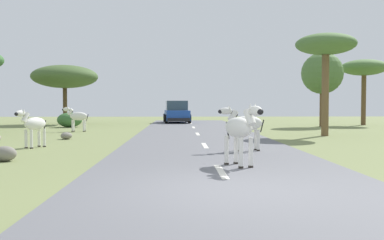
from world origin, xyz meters
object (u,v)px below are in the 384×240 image
object	(u,v)px
tree_4	(326,47)
bush_0	(70,120)
rock_0	(5,154)
rock_1	(66,136)
zebra_0	(240,129)
car_0	(177,113)
tree_7	(322,74)
tree_6	(65,77)
zebra_1	(33,124)
tree_0	(364,68)
zebra_3	(77,117)
zebra_2	(245,124)

from	to	relation	value
tree_4	bush_0	distance (m)	16.87
rock_0	rock_1	bearing A→B (deg)	91.83
zebra_0	car_0	xyz separation A→B (m)	(-1.64, 24.49, -0.11)
rock_0	rock_1	world-z (taller)	rock_0
tree_7	rock_1	world-z (taller)	tree_7
zebra_0	tree_6	world-z (taller)	tree_6
car_0	rock_1	world-z (taller)	car_0
tree_6	tree_7	bearing A→B (deg)	-11.89
bush_0	car_0	bearing A→B (deg)	39.87
tree_7	rock_1	bearing A→B (deg)	-145.18
tree_6	rock_0	world-z (taller)	tree_6
zebra_1	tree_0	world-z (taller)	tree_0
car_0	tree_0	distance (m)	14.44
zebra_3	rock_1	bearing A→B (deg)	-167.01
zebra_3	tree_6	bearing A→B (deg)	23.44
zebra_2	bush_0	bearing A→B (deg)	21.98
tree_0	bush_0	bearing A→B (deg)	-173.39
zebra_0	tree_4	size ratio (longest dim) A/B	0.31
tree_0	rock_1	size ratio (longest dim) A/B	9.07
zebra_2	tree_7	bearing A→B (deg)	-35.72
zebra_1	tree_6	bearing A→B (deg)	-53.70
car_0	tree_6	world-z (taller)	tree_6
car_0	tree_0	size ratio (longest dim) A/B	0.93
car_0	tree_7	xyz separation A→B (m)	(9.90, -5.49, 2.75)
bush_0	zebra_0	bearing A→B (deg)	-65.00
tree_7	zebra_2	bearing A→B (deg)	-116.15
zebra_2	rock_1	size ratio (longest dim) A/B	2.90
zebra_2	bush_0	xyz separation A→B (m)	(-9.31, 15.16, -0.43)
car_0	rock_0	world-z (taller)	car_0
tree_4	rock_1	xyz separation A→B (m)	(-11.97, -1.64, -4.13)
tree_4	rock_1	world-z (taller)	tree_4
rock_0	rock_1	distance (m)	7.33
zebra_0	zebra_2	xyz separation A→B (m)	(0.63, 3.45, -0.05)
rock_0	tree_6	bearing A→B (deg)	100.38
zebra_0	zebra_1	distance (m)	8.32
zebra_2	rock_1	world-z (taller)	zebra_2
tree_6	tree_7	size ratio (longest dim) A/B	0.98
tree_0	car_0	bearing A→B (deg)	165.65
zebra_3	bush_0	xyz separation A→B (m)	(-1.54, 4.51, -0.35)
zebra_1	rock_0	xyz separation A→B (m)	(0.42, -3.61, -0.62)
tree_7	rock_0	size ratio (longest dim) A/B	8.18
zebra_1	tree_7	distance (m)	20.53
car_0	tree_6	bearing A→B (deg)	6.85
tree_0	rock_0	size ratio (longest dim) A/B	7.76
zebra_1	rock_0	world-z (taller)	zebra_1
rock_0	car_0	bearing A→B (deg)	78.90
tree_4	tree_6	world-z (taller)	tree_4
zebra_3	tree_4	xyz separation A→B (m)	(12.72, -3.66, 3.44)
rock_1	zebra_1	bearing A→B (deg)	-92.93
zebra_0	car_0	world-z (taller)	car_0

